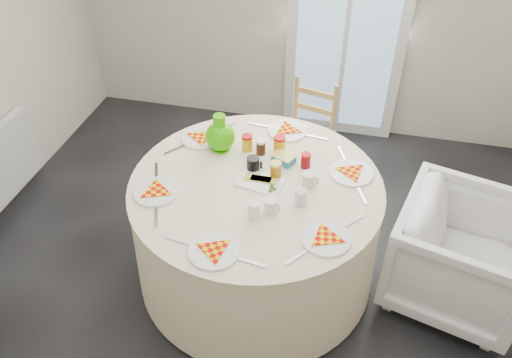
% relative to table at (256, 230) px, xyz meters
% --- Properties ---
extents(floor, '(4.00, 4.00, 0.00)m').
position_rel_table_xyz_m(floor, '(-0.06, -0.10, -0.38)').
color(floor, black).
rests_on(floor, ground).
extents(glass_door, '(1.00, 0.08, 2.10)m').
position_rel_table_xyz_m(glass_door, '(0.34, 1.85, 0.68)').
color(glass_door, silver).
rests_on(glass_door, floor).
extents(table, '(1.55, 1.55, 0.79)m').
position_rel_table_xyz_m(table, '(0.00, 0.00, 0.00)').
color(table, '#F9EFCA').
rests_on(table, floor).
extents(wooden_chair, '(0.45, 0.44, 0.84)m').
position_rel_table_xyz_m(wooden_chair, '(0.15, 1.06, 0.09)').
color(wooden_chair, tan).
rests_on(wooden_chair, floor).
extents(armchair, '(0.89, 0.93, 0.79)m').
position_rel_table_xyz_m(armchair, '(1.27, 0.09, 0.02)').
color(armchair, white).
rests_on(armchair, floor).
extents(place_settings, '(1.61, 1.61, 0.03)m').
position_rel_table_xyz_m(place_settings, '(0.00, 0.00, 0.40)').
color(place_settings, white).
rests_on(place_settings, table).
extents(jar_cluster, '(0.47, 0.29, 0.13)m').
position_rel_table_xyz_m(jar_cluster, '(0.05, 0.27, 0.45)').
color(jar_cluster, brown).
rests_on(jar_cluster, table).
extents(butter_tub, '(0.16, 0.14, 0.05)m').
position_rel_table_xyz_m(butter_tub, '(0.12, 0.24, 0.41)').
color(butter_tub, teal).
rests_on(butter_tub, table).
extents(green_pitcher, '(0.20, 0.20, 0.24)m').
position_rel_table_xyz_m(green_pitcher, '(-0.30, 0.29, 0.49)').
color(green_pitcher, '#35B902').
rests_on(green_pitcher, table).
extents(cheese_platter, '(0.30, 0.22, 0.03)m').
position_rel_table_xyz_m(cheese_platter, '(0.02, 0.01, 0.40)').
color(cheese_platter, white).
rests_on(cheese_platter, table).
extents(mugs_glasses, '(0.77, 0.77, 0.11)m').
position_rel_table_xyz_m(mugs_glasses, '(0.13, 0.00, 0.44)').
color(mugs_glasses, '#ACACAC').
rests_on(mugs_glasses, table).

